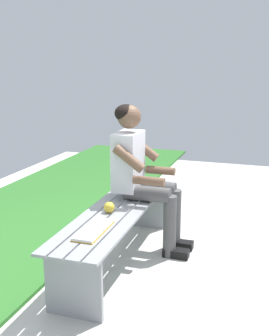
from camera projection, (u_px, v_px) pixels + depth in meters
bench_near at (117, 221)px, 3.38m from camera, size 1.88×0.47×0.47m
person_seated at (142, 171)px, 3.57m from camera, size 0.50×0.69×1.27m
apple at (109, 207)px, 3.26m from camera, size 0.09×0.09×0.09m
book_open at (94, 230)px, 2.90m from camera, size 0.41×0.16×0.02m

